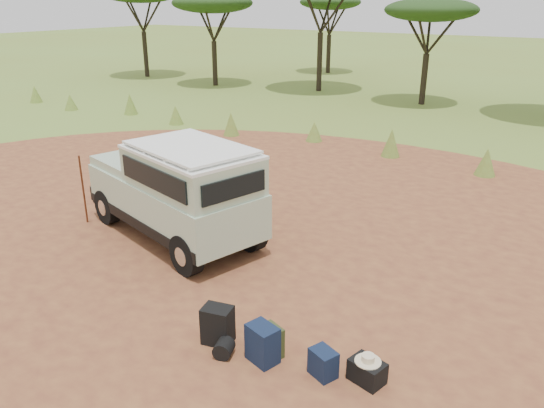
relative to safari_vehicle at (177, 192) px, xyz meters
The scene contains 12 objects.
ground 1.91m from the safari_vehicle, 16.91° to the right, with size 140.00×140.00×0.00m, color olive.
dirt_clearing 1.91m from the safari_vehicle, 16.91° to the right, with size 23.00×23.00×0.01m, color #985C32.
grass_fringe 8.39m from the safari_vehicle, 78.63° to the left, with size 36.60×1.60×0.90m.
safari_vehicle is the anchor object (origin of this frame).
walking_staff 2.30m from the safari_vehicle, 164.69° to the right, with size 0.04×0.04×1.69m, color #5F2F16.
backpack_black 3.93m from the safari_vehicle, 39.79° to the right, with size 0.43×0.32×0.59m, color black.
backpack_navy 4.57m from the safari_vehicle, 33.38° to the right, with size 0.43×0.31×0.57m, color #13213E.
backpack_olive 4.52m from the safari_vehicle, 31.37° to the right, with size 0.34×0.25×0.47m, color #3D4922.
duffel_navy 5.23m from the safari_vehicle, 26.46° to the right, with size 0.36×0.27×0.40m, color #13213E.
hard_case 5.65m from the safari_vehicle, 22.05° to the right, with size 0.45×0.32×0.32m, color black.
stuff_sack 4.31m from the safari_vehicle, 39.68° to the right, with size 0.26×0.26×0.26m, color black.
safari_hat 5.62m from the safari_vehicle, 22.05° to the right, with size 0.35×0.35×0.10m.
Camera 1 is at (5.66, -7.13, 4.78)m, focal length 35.00 mm.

